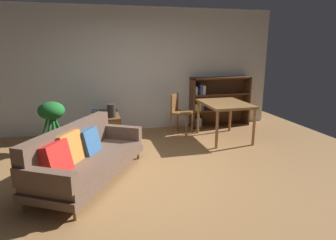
# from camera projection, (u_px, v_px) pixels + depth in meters

# --- Properties ---
(ground_plane) EXTENTS (8.16, 8.16, 0.00)m
(ground_plane) POSITION_uv_depth(u_px,v_px,m) (152.00, 178.00, 4.20)
(ground_plane) COLOR #9E7042
(back_wall_panel) EXTENTS (6.80, 0.10, 2.70)m
(back_wall_panel) POSITION_uv_depth(u_px,v_px,m) (128.00, 70.00, 6.41)
(back_wall_panel) COLOR silver
(back_wall_panel) RESTS_ON ground_plane
(fabric_couch) EXTENTS (1.71, 2.16, 0.78)m
(fabric_couch) POSITION_uv_depth(u_px,v_px,m) (83.00, 156.00, 4.05)
(fabric_couch) COLOR brown
(fabric_couch) RESTS_ON ground_plane
(media_console) EXTENTS (0.43, 1.01, 0.55)m
(media_console) POSITION_uv_depth(u_px,v_px,m) (109.00, 128.00, 5.81)
(media_console) COLOR brown
(media_console) RESTS_ON ground_plane
(open_laptop) EXTENTS (0.48, 0.32, 0.07)m
(open_laptop) POSITION_uv_depth(u_px,v_px,m) (104.00, 112.00, 5.84)
(open_laptop) COLOR #333338
(open_laptop) RESTS_ON media_console
(desk_speaker) EXTENTS (0.16, 0.16, 0.25)m
(desk_speaker) POSITION_uv_depth(u_px,v_px,m) (112.00, 111.00, 5.48)
(desk_speaker) COLOR #2D2823
(desk_speaker) RESTS_ON media_console
(potted_floor_plant) EXTENTS (0.46, 0.51, 0.90)m
(potted_floor_plant) POSITION_uv_depth(u_px,v_px,m) (52.00, 119.00, 5.22)
(potted_floor_plant) COLOR #9E9389
(potted_floor_plant) RESTS_ON ground_plane
(dining_table) EXTENTS (0.86, 1.13, 0.76)m
(dining_table) POSITION_uv_depth(u_px,v_px,m) (225.00, 107.00, 5.85)
(dining_table) COLOR olive
(dining_table) RESTS_ON ground_plane
(dining_chair_near) EXTENTS (0.54, 0.54, 0.87)m
(dining_chair_near) POSITION_uv_depth(u_px,v_px,m) (179.00, 111.00, 6.29)
(dining_chair_near) COLOR brown
(dining_chair_near) RESTS_ON ground_plane
(bookshelf) EXTENTS (1.44, 0.33, 1.17)m
(bookshelf) POSITION_uv_depth(u_px,v_px,m) (216.00, 102.00, 6.92)
(bookshelf) COLOR #56351E
(bookshelf) RESTS_ON ground_plane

